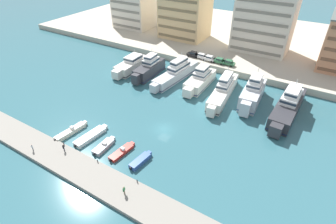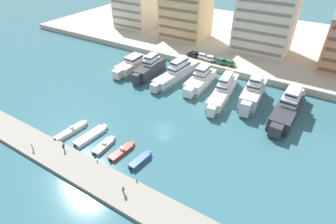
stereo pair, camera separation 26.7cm
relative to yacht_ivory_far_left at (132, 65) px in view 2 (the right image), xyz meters
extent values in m
plane|color=#336670|center=(25.53, -20.92, -1.83)|extent=(400.00, 400.00, 0.00)
cube|color=#BCB29E|center=(25.53, 47.86, -0.83)|extent=(180.00, 70.00, 2.01)
cube|color=gray|center=(25.53, -39.86, -1.48)|extent=(120.00, 6.27, 0.71)
cube|color=silver|center=(-0.01, 0.27, -0.32)|extent=(4.88, 13.15, 3.03)
cube|color=silver|center=(0.14, -7.30, -0.24)|extent=(2.59, 2.36, 2.57)
cube|color=black|center=(-0.01, 0.27, -1.30)|extent=(4.93, 13.28, 0.24)
cube|color=white|center=(-0.02, 1.25, 1.95)|extent=(3.71, 5.55, 1.51)
cube|color=#233342|center=(-0.02, 1.25, 2.10)|extent=(3.76, 5.61, 0.55)
cylinder|color=silver|center=(-0.04, 2.07, 3.61)|extent=(0.16, 0.16, 1.80)
cube|color=silver|center=(-0.14, 7.25, -1.00)|extent=(3.95, 0.98, 0.20)
cube|color=#333338|center=(7.01, 0.16, -0.02)|extent=(4.46, 13.16, 3.62)
cube|color=#333338|center=(7.31, -7.22, 0.07)|extent=(2.24, 2.06, 3.08)
cube|color=#192347|center=(7.01, 0.16, -1.20)|extent=(4.51, 13.29, 0.24)
cube|color=white|center=(6.97, 1.13, 2.56)|extent=(3.29, 5.58, 1.54)
cube|color=#233342|center=(6.97, 1.13, 2.71)|extent=(3.33, 5.64, 0.55)
cube|color=white|center=(6.97, 1.13, 3.93)|extent=(2.57, 4.36, 1.21)
cube|color=#233342|center=(6.97, 1.13, 4.06)|extent=(2.60, 4.40, 0.44)
cylinder|color=silver|center=(6.94, 1.95, 5.44)|extent=(0.16, 0.16, 1.80)
cube|color=#333338|center=(6.73, 7.11, -0.84)|extent=(3.38, 1.04, 0.20)
cube|color=silver|center=(15.49, 2.09, -0.41)|extent=(5.71, 19.31, 2.84)
cube|color=silver|center=(14.46, -8.24, -0.34)|extent=(2.29, 2.12, 2.42)
cube|color=#192347|center=(15.49, 2.09, -1.33)|extent=(5.77, 19.51, 0.24)
cube|color=white|center=(15.64, 3.51, 1.84)|extent=(3.77, 8.25, 1.65)
cube|color=#233342|center=(15.64, 3.51, 2.00)|extent=(3.82, 8.33, 0.59)
cube|color=white|center=(15.64, 3.51, 3.42)|extent=(2.94, 6.43, 1.51)
cube|color=#233342|center=(15.64, 3.51, 3.57)|extent=(2.98, 6.50, 0.55)
cylinder|color=silver|center=(15.76, 4.70, 5.08)|extent=(0.16, 0.16, 1.80)
cube|color=silver|center=(16.49, 12.00, -1.05)|extent=(3.34, 1.22, 0.20)
cube|color=silver|center=(23.55, 2.18, -0.33)|extent=(4.76, 13.39, 3.00)
cube|color=silver|center=(23.66, -5.52, -0.26)|extent=(2.55, 2.33, 2.55)
cube|color=#192347|center=(23.55, 2.18, -1.31)|extent=(4.81, 13.52, 0.24)
cube|color=white|center=(23.54, 3.18, 1.83)|extent=(3.65, 5.65, 1.32)
cube|color=#233342|center=(23.54, 3.18, 1.96)|extent=(3.70, 5.70, 0.48)
cube|color=white|center=(23.54, 3.18, 3.19)|extent=(2.85, 4.40, 1.41)
cube|color=#233342|center=(23.54, 3.18, 3.33)|extent=(2.88, 4.45, 0.51)
cylinder|color=silver|center=(23.52, 4.01, 4.80)|extent=(0.16, 0.16, 1.80)
cube|color=silver|center=(23.45, 9.29, -1.01)|extent=(3.91, 0.95, 0.20)
cube|color=silver|center=(31.65, -0.46, -0.29)|extent=(5.51, 19.27, 3.09)
cube|color=silver|center=(32.65, -10.73, -0.21)|extent=(2.19, 2.03, 2.62)
cube|color=black|center=(31.65, -0.46, -1.29)|extent=(5.56, 19.46, 0.24)
cube|color=white|center=(31.51, 0.96, 1.99)|extent=(3.63, 8.22, 1.46)
cube|color=#233342|center=(31.51, 0.96, 2.13)|extent=(3.68, 8.30, 0.53)
cube|color=white|center=(31.51, 0.96, 3.42)|extent=(2.83, 6.41, 1.41)
cube|color=#233342|center=(31.51, 0.96, 3.56)|extent=(2.87, 6.48, 0.51)
cylinder|color=silver|center=(31.40, 2.15, 5.03)|extent=(0.16, 0.16, 1.80)
cube|color=silver|center=(30.69, 9.45, -0.98)|extent=(3.20, 1.20, 0.20)
cube|color=silver|center=(39.07, 1.19, 0.29)|extent=(5.15, 13.51, 4.25)
cube|color=silver|center=(39.54, -6.40, 0.40)|extent=(2.51, 2.31, 3.61)
cube|color=#334C7F|center=(39.07, 1.19, -1.09)|extent=(5.20, 13.64, 0.24)
cube|color=white|center=(39.00, 2.18, 3.16)|extent=(3.72, 5.77, 1.49)
cube|color=#233342|center=(39.00, 2.18, 3.31)|extent=(3.77, 5.83, 0.54)
cube|color=white|center=(39.00, 2.18, 4.62)|extent=(2.90, 4.50, 1.42)
cube|color=#233342|center=(39.00, 2.18, 4.76)|extent=(2.94, 4.55, 0.51)
cylinder|color=silver|center=(38.95, 3.02, 6.23)|extent=(0.16, 0.16, 1.80)
cube|color=silver|center=(38.62, 8.26, -0.66)|extent=(3.73, 1.13, 0.20)
cube|color=#333338|center=(48.18, 0.33, -0.20)|extent=(5.65, 19.45, 3.27)
cube|color=#333338|center=(47.68, -10.36, -0.11)|extent=(2.73, 2.50, 2.78)
cube|color=#192347|center=(48.18, 0.33, -1.26)|extent=(5.70, 19.65, 0.24)
cube|color=white|center=(48.24, 1.77, 2.31)|extent=(4.09, 8.25, 1.74)
cube|color=#233342|center=(48.24, 1.77, 2.48)|extent=(4.14, 8.33, 0.63)
cube|color=white|center=(48.24, 1.77, 3.93)|extent=(3.19, 6.43, 1.50)
cube|color=#233342|center=(48.24, 1.77, 4.08)|extent=(3.23, 6.50, 0.54)
cylinder|color=silver|center=(48.30, 2.98, 5.58)|extent=(0.16, 0.16, 1.80)
cube|color=#333338|center=(48.64, 10.39, -0.93)|extent=(4.09, 1.09, 0.20)
cube|color=beige|center=(8.39, -33.08, -1.36)|extent=(2.23, 7.57, 0.95)
cube|color=beige|center=(8.78, -29.06, -1.36)|extent=(0.90, 0.77, 0.81)
cube|color=silver|center=(8.45, -32.52, -0.59)|extent=(0.89, 0.68, 0.58)
cube|color=#283847|center=(8.47, -32.25, -0.50)|extent=(0.77, 0.15, 0.35)
cube|color=black|center=(8.02, -36.97, -1.21)|extent=(0.38, 0.31, 0.60)
cube|color=white|center=(13.32, -31.98, -1.40)|extent=(2.77, 7.69, 0.87)
cube|color=white|center=(13.69, -27.81, -1.40)|extent=(1.25, 1.05, 0.74)
cube|color=black|center=(12.98, -35.91, -1.25)|extent=(0.38, 0.31, 0.60)
cube|color=#9EA3A8|center=(18.04, -32.90, -1.43)|extent=(2.11, 5.17, 0.80)
cube|color=#9EA3A8|center=(17.93, -29.97, -1.43)|extent=(1.08, 0.90, 0.68)
cube|color=silver|center=(18.03, -32.52, -0.83)|extent=(1.07, 0.64, 0.41)
cube|color=#283847|center=(18.02, -32.24, -0.77)|extent=(0.96, 0.12, 0.25)
cube|color=black|center=(18.16, -35.62, -1.28)|extent=(0.37, 0.29, 0.60)
cube|color=red|center=(22.32, -32.23, -1.48)|extent=(2.30, 5.76, 0.71)
cube|color=red|center=(22.64, -29.09, -1.48)|extent=(1.03, 0.87, 0.60)
cube|color=silver|center=(22.36, -31.81, -0.84)|extent=(1.01, 0.69, 0.56)
cube|color=#283847|center=(22.39, -31.53, -0.76)|extent=(0.87, 0.17, 0.34)
cube|color=black|center=(22.01, -35.20, -1.33)|extent=(0.39, 0.32, 0.60)
cube|color=#33569E|center=(27.15, -32.38, -1.34)|extent=(2.09, 4.95, 0.98)
cube|color=#33569E|center=(27.47, -29.69, -1.34)|extent=(0.93, 0.79, 0.83)
cube|color=black|center=(26.85, -34.94, -1.19)|extent=(0.39, 0.32, 0.60)
cube|color=black|center=(14.08, 16.08, 0.90)|extent=(4.13, 1.76, 0.80)
cube|color=black|center=(14.23, 16.08, 1.64)|extent=(2.12, 1.59, 0.68)
cube|color=#1E2833|center=(14.23, 16.08, 1.64)|extent=(2.08, 1.61, 0.37)
cylinder|color=black|center=(12.71, 15.26, 0.50)|extent=(0.64, 0.23, 0.64)
cylinder|color=black|center=(12.74, 16.95, 0.50)|extent=(0.64, 0.23, 0.64)
cylinder|color=black|center=(15.41, 15.21, 0.50)|extent=(0.64, 0.23, 0.64)
cylinder|color=black|center=(15.44, 16.91, 0.50)|extent=(0.64, 0.23, 0.64)
cube|color=white|center=(17.12, 16.13, 0.90)|extent=(4.10, 1.71, 0.80)
cube|color=white|center=(17.27, 16.13, 1.64)|extent=(2.10, 1.57, 0.68)
cube|color=#1E2833|center=(17.27, 16.13, 1.64)|extent=(2.06, 1.58, 0.37)
cylinder|color=black|center=(15.77, 15.28, 0.50)|extent=(0.64, 0.22, 0.64)
cylinder|color=black|center=(15.78, 16.98, 0.50)|extent=(0.64, 0.22, 0.64)
cylinder|color=black|center=(18.47, 15.28, 0.50)|extent=(0.64, 0.22, 0.64)
cylinder|color=black|center=(18.48, 16.98, 0.50)|extent=(0.64, 0.22, 0.64)
cube|color=white|center=(20.20, 15.65, 0.90)|extent=(4.14, 1.80, 0.80)
cube|color=white|center=(20.35, 15.64, 1.64)|extent=(2.14, 1.61, 0.68)
cube|color=#1E2833|center=(20.35, 15.64, 1.64)|extent=(2.10, 1.63, 0.37)
cylinder|color=black|center=(18.83, 14.83, 0.50)|extent=(0.65, 0.24, 0.64)
cylinder|color=black|center=(18.88, 16.53, 0.50)|extent=(0.65, 0.24, 0.64)
cylinder|color=black|center=(21.53, 14.76, 0.50)|extent=(0.65, 0.24, 0.64)
cylinder|color=black|center=(21.58, 16.46, 0.50)|extent=(0.65, 0.24, 0.64)
cube|color=#2D6642|center=(23.78, 15.57, 0.90)|extent=(4.23, 2.04, 0.80)
cube|color=#2D6642|center=(23.93, 15.56, 1.64)|extent=(2.23, 1.73, 0.68)
cube|color=#1E2833|center=(23.93, 15.56, 1.64)|extent=(2.18, 1.75, 0.37)
cylinder|color=black|center=(22.36, 14.84, 0.50)|extent=(0.66, 0.27, 0.64)
cylinder|color=black|center=(22.51, 16.53, 0.50)|extent=(0.66, 0.27, 0.64)
cylinder|color=black|center=(25.05, 14.61, 0.50)|extent=(0.66, 0.27, 0.64)
cylinder|color=black|center=(25.20, 16.30, 0.50)|extent=(0.66, 0.27, 0.64)
cube|color=#2D6642|center=(26.94, 15.74, 0.90)|extent=(4.22, 2.02, 0.80)
cube|color=#2D6642|center=(27.09, 15.73, 1.64)|extent=(2.22, 1.72, 0.68)
cube|color=#1E2833|center=(27.09, 15.73, 1.64)|extent=(2.18, 1.74, 0.37)
cylinder|color=black|center=(25.53, 15.00, 0.50)|extent=(0.66, 0.27, 0.64)
cylinder|color=black|center=(25.66, 16.69, 0.50)|extent=(0.66, 0.27, 0.64)
cylinder|color=black|center=(28.22, 14.78, 0.50)|extent=(0.66, 0.27, 0.64)
cylinder|color=black|center=(28.36, 16.48, 0.50)|extent=(0.66, 0.27, 0.64)
cube|color=silver|center=(-23.82, 36.02, 8.18)|extent=(16.13, 17.34, 16.02)
cube|color=gray|center=(-23.82, 27.26, 1.78)|extent=(14.84, 0.24, 0.90)
cube|color=gray|center=(-23.82, 27.26, 4.98)|extent=(14.84, 0.24, 0.90)
cube|color=gray|center=(-23.82, 27.26, 8.18)|extent=(14.84, 0.24, 0.90)
cube|color=gray|center=(-23.82, 27.26, 11.39)|extent=(14.84, 0.24, 0.90)
cube|color=#E0BC84|center=(1.69, 32.83, 10.23)|extent=(17.42, 13.34, 20.12)
cube|color=#7B6748|center=(1.69, 26.06, 1.85)|extent=(16.03, 0.24, 0.90)
cube|color=#7B6748|center=(1.69, 26.06, 5.21)|extent=(16.03, 0.24, 0.90)
cube|color=#7B6748|center=(1.69, 26.06, 8.56)|extent=(16.03, 0.24, 0.90)
cube|color=#7B6748|center=(1.69, 26.06, 11.91)|extent=(16.03, 0.24, 0.90)
cube|color=#7B6748|center=(1.69, 26.06, 15.26)|extent=(16.03, 0.24, 0.90)
cube|color=silver|center=(31.67, 34.15, 12.89)|extent=(18.81, 12.28, 25.44)
cube|color=gray|center=(31.67, 27.91, 1.77)|extent=(17.30, 0.24, 0.90)
cube|color=gray|center=(31.67, 27.91, 4.95)|extent=(17.30, 0.24, 0.90)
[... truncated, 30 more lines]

